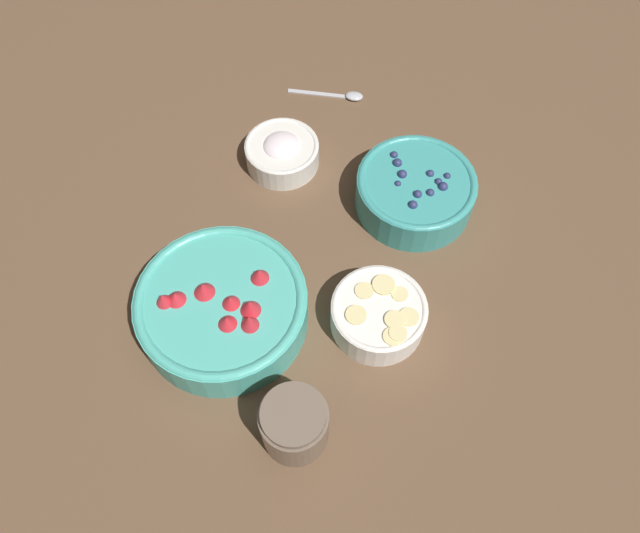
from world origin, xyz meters
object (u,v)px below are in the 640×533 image
Objects in this scene: bowl_strawberries at (222,306)px; bowl_cream at (282,152)px; bowl_bananas at (379,314)px; jar_chocolate at (294,425)px; bowl_blueberries at (415,190)px.

bowl_strawberries is 1.97× the size of bowl_cream.
bowl_strawberries is at bearing -51.92° from bowl_bananas.
jar_chocolate is (0.20, 0.01, 0.01)m from bowl_bananas.
bowl_blueberries is 0.23m from bowl_cream.
bowl_bananas is at bearing 128.08° from bowl_strawberries.
bowl_cream is at bearing -154.33° from bowl_strawberries.
bowl_blueberries is at bearing -166.09° from jar_chocolate.
bowl_strawberries is 1.29× the size of bowl_blueberries.
bowl_blueberries is 1.53× the size of bowl_cream.
bowl_bananas is 1.52× the size of jar_chocolate.
bowl_strawberries reaches higher than bowl_bananas.
bowl_cream is (-0.27, -0.13, -0.01)m from bowl_strawberries.
bowl_blueberries is at bearing -157.61° from bowl_bananas.
bowl_blueberries is at bearing 107.90° from bowl_cream.
bowl_blueberries is 0.42m from jar_chocolate.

